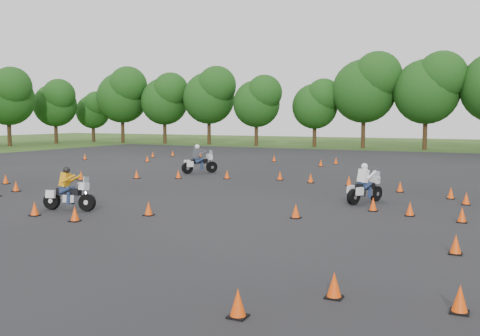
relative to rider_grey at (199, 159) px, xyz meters
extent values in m
plane|color=#2D5119|center=(6.19, -11.43, -0.84)|extent=(140.00, 140.00, 0.00)
plane|color=black|center=(6.19, -5.43, -0.84)|extent=(62.00, 62.00, 0.00)
cone|color=#FA4A0A|center=(14.56, -9.07, -0.61)|extent=(0.26, 0.26, 0.45)
cone|color=#FA4A0A|center=(11.68, -8.24, -0.61)|extent=(0.26, 0.26, 0.45)
cone|color=#FA4A0A|center=(-5.96, -8.41, -0.61)|extent=(0.26, 0.26, 0.45)
cone|color=#FA4A0A|center=(-6.49, 11.33, -0.61)|extent=(0.26, 0.26, 0.45)
cone|color=#FA4A0A|center=(0.83, 9.39, -0.61)|extent=(0.26, 0.26, 0.45)
cone|color=#FA4A0A|center=(5.44, -1.14, -0.61)|extent=(0.26, 0.26, 0.45)
cone|color=#FA4A0A|center=(2.73, -1.84, -0.61)|extent=(0.26, 0.26, 0.45)
cone|color=#FA4A0A|center=(9.21, -1.88, -0.61)|extent=(0.26, 0.26, 0.45)
cone|color=#FA4A0A|center=(-3.35, -10.10, -0.61)|extent=(0.26, 0.26, 0.45)
cone|color=#FA4A0A|center=(5.04, 7.14, -0.61)|extent=(0.26, 0.26, 0.45)
cone|color=#FA4A0A|center=(-1.64, -3.77, -0.61)|extent=(0.26, 0.26, 0.45)
cone|color=#FA4A0A|center=(-3.81, -5.57, -0.61)|extent=(0.26, 0.26, 0.45)
cone|color=#FA4A0A|center=(-8.87, 10.85, -0.61)|extent=(0.26, 0.26, 0.45)
cone|color=#FA4A0A|center=(9.72, -10.63, -0.61)|extent=(0.26, 0.26, 0.45)
cone|color=#FA4A0A|center=(13.86, -4.11, -0.61)|extent=(0.26, 0.26, 0.45)
cone|color=#FA4A0A|center=(15.00, -17.31, -0.61)|extent=(0.26, 0.26, 0.45)
cone|color=#FA4A0A|center=(11.79, -19.08, -0.61)|extent=(0.26, 0.26, 0.45)
cone|color=#FA4A0A|center=(-12.85, 4.78, -0.61)|extent=(0.26, 0.26, 0.45)
cone|color=#FA4A0A|center=(14.50, -5.40, -0.61)|extent=(0.26, 0.26, 0.45)
cone|color=#FA4A0A|center=(5.20, -12.29, -0.61)|extent=(0.26, 0.26, 0.45)
cone|color=#FA4A0A|center=(1.86, -13.96, -0.61)|extent=(0.26, 0.26, 0.45)
cone|color=#FA4A0A|center=(-9.56, 9.00, -0.61)|extent=(0.26, 0.26, 0.45)
cone|color=#FA4A0A|center=(-7.36, 5.17, -0.61)|extent=(0.26, 0.26, 0.45)
cone|color=#FA4A0A|center=(7.23, -1.57, -0.61)|extent=(0.26, 0.26, 0.45)
cone|color=#FA4A0A|center=(-6.61, 10.54, -0.61)|extent=(0.26, 0.26, 0.45)
cone|color=#FA4A0A|center=(12.93, -17.50, -0.61)|extent=(0.26, 0.26, 0.45)
cone|color=#FA4A0A|center=(-4.56, 7.65, -0.61)|extent=(0.26, 0.26, 0.45)
cone|color=#FA4A0A|center=(12.96, -8.64, -0.61)|extent=(0.26, 0.26, 0.45)
cone|color=#FA4A0A|center=(11.74, -3.03, -0.61)|extent=(0.26, 0.26, 0.45)
cone|color=#FA4A0A|center=(0.34, -2.80, -0.61)|extent=(0.26, 0.26, 0.45)
cone|color=#FA4A0A|center=(14.66, -13.25, -0.61)|extent=(0.26, 0.26, 0.45)
cone|color=#FA4A0A|center=(5.45, 9.34, -0.61)|extent=(0.26, 0.26, 0.45)
cone|color=#FA4A0A|center=(3.72, -14.11, -0.61)|extent=(0.26, 0.26, 0.45)
camera|label=1|loc=(15.46, -26.60, 2.39)|focal=40.00mm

